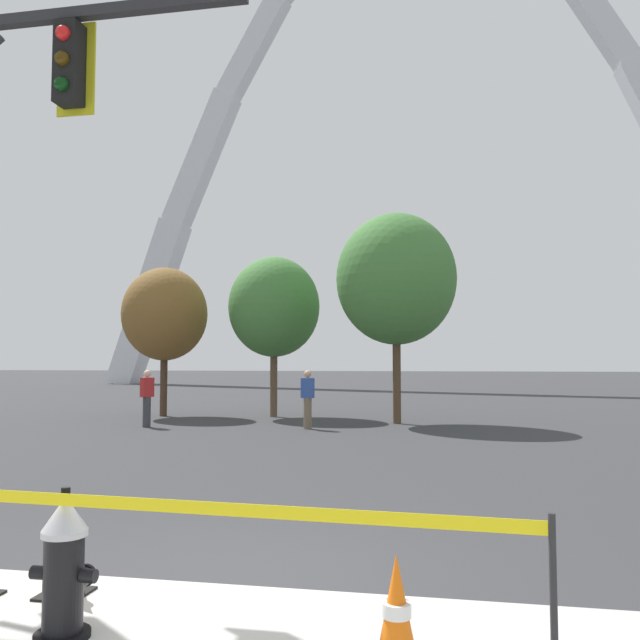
{
  "coord_description": "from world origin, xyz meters",
  "views": [
    {
      "loc": [
        1.71,
        -5.31,
        1.83
      ],
      "look_at": [
        -0.23,
        5.0,
        2.5
      ],
      "focal_mm": 36.61,
      "sensor_mm": 36.0,
      "label": 1
    }
  ],
  "objects_px": {
    "monument_arch": "(418,153)",
    "traffic_cone_mid_sidewalk": "(397,620)",
    "pedestrian_walking_left": "(147,398)",
    "fire_hydrant": "(65,567)",
    "traffic_cone_curb_edge": "(66,549)",
    "pedestrian_standing_center": "(308,399)"
  },
  "relations": [
    {
      "from": "monument_arch",
      "to": "traffic_cone_mid_sidewalk",
      "type": "bearing_deg",
      "value": -88.24
    },
    {
      "from": "pedestrian_walking_left",
      "to": "traffic_cone_mid_sidewalk",
      "type": "bearing_deg",
      "value": -59.33
    },
    {
      "from": "pedestrian_walking_left",
      "to": "fire_hydrant",
      "type": "bearing_deg",
      "value": -66.58
    },
    {
      "from": "fire_hydrant",
      "to": "pedestrian_walking_left",
      "type": "xyz_separation_m",
      "value": [
        -5.67,
        13.09,
        0.35
      ]
    },
    {
      "from": "traffic_cone_mid_sidewalk",
      "to": "monument_arch",
      "type": "relative_size",
      "value": 0.01
    },
    {
      "from": "traffic_cone_mid_sidewalk",
      "to": "pedestrian_walking_left",
      "type": "height_order",
      "value": "pedestrian_walking_left"
    },
    {
      "from": "fire_hydrant",
      "to": "monument_arch",
      "type": "relative_size",
      "value": 0.02
    },
    {
      "from": "fire_hydrant",
      "to": "traffic_cone_mid_sidewalk",
      "type": "relative_size",
      "value": 1.36
    },
    {
      "from": "traffic_cone_curb_edge",
      "to": "pedestrian_standing_center",
      "type": "distance_m",
      "value": 12.77
    },
    {
      "from": "pedestrian_walking_left",
      "to": "traffic_cone_curb_edge",
      "type": "bearing_deg",
      "value": -67.08
    },
    {
      "from": "fire_hydrant",
      "to": "pedestrian_walking_left",
      "type": "relative_size",
      "value": 0.62
    },
    {
      "from": "traffic_cone_curb_edge",
      "to": "pedestrian_standing_center",
      "type": "relative_size",
      "value": 0.46
    },
    {
      "from": "fire_hydrant",
      "to": "pedestrian_walking_left",
      "type": "distance_m",
      "value": 14.27
    },
    {
      "from": "monument_arch",
      "to": "pedestrian_walking_left",
      "type": "height_order",
      "value": "monument_arch"
    },
    {
      "from": "monument_arch",
      "to": "pedestrian_standing_center",
      "type": "distance_m",
      "value": 37.21
    },
    {
      "from": "traffic_cone_mid_sidewalk",
      "to": "pedestrian_walking_left",
      "type": "bearing_deg",
      "value": 120.67
    },
    {
      "from": "traffic_cone_mid_sidewalk",
      "to": "pedestrian_standing_center",
      "type": "bearing_deg",
      "value": 103.82
    },
    {
      "from": "fire_hydrant",
      "to": "monument_arch",
      "type": "xyz_separation_m",
      "value": [
        0.78,
        46.37,
        17.61
      ]
    },
    {
      "from": "traffic_cone_mid_sidewalk",
      "to": "pedestrian_standing_center",
      "type": "xyz_separation_m",
      "value": [
        -3.36,
        13.66,
        0.46
      ]
    },
    {
      "from": "fire_hydrant",
      "to": "pedestrian_standing_center",
      "type": "distance_m",
      "value": 13.51
    },
    {
      "from": "fire_hydrant",
      "to": "pedestrian_standing_center",
      "type": "relative_size",
      "value": 0.62
    },
    {
      "from": "fire_hydrant",
      "to": "traffic_cone_curb_edge",
      "type": "relative_size",
      "value": 1.36
    }
  ]
}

